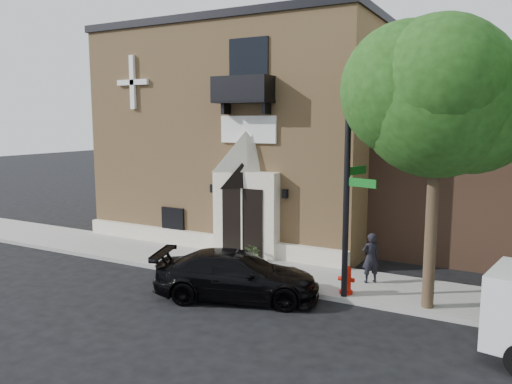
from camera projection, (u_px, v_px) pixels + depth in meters
ground at (232, 283)px, 16.13m from camera, size 120.00×120.00×0.00m
sidewalk at (279, 273)px, 16.96m from camera, size 42.00×3.00×0.15m
church at (263, 133)px, 23.81m from camera, size 12.20×11.01×9.30m
street_tree_left at (438, 95)px, 12.78m from camera, size 4.97×4.38×7.77m
black_sedan at (237, 275)px, 14.69m from camera, size 5.22×3.45×1.41m
street_sign at (348, 184)px, 14.08m from camera, size 1.00×1.21×6.53m
fire_hydrant at (346, 280)px, 14.70m from camera, size 0.49×0.39×0.85m
planter at (254, 253)px, 17.94m from camera, size 0.74×0.68×0.69m
pedestrian_near at (371, 258)px, 15.65m from camera, size 0.69×0.67×1.59m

